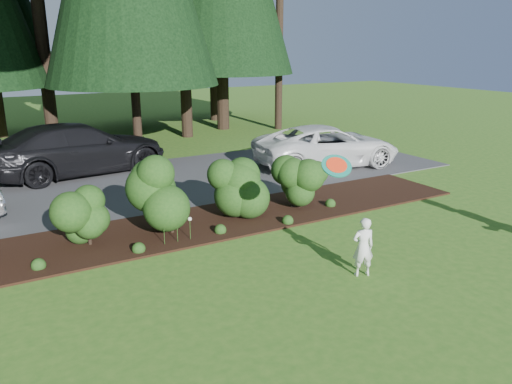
{
  "coord_description": "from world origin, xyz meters",
  "views": [
    {
      "loc": [
        -3.87,
        -7.28,
        4.18
      ],
      "look_at": [
        0.99,
        1.2,
        1.3
      ],
      "focal_mm": 35.0,
      "sensor_mm": 36.0,
      "label": 1
    }
  ],
  "objects_px": {
    "car_dark_suv": "(79,149)",
    "frisbee": "(337,166)",
    "child": "(363,247)",
    "car_white_suv": "(327,146)"
  },
  "relations": [
    {
      "from": "child",
      "to": "car_white_suv",
      "type": "bearing_deg",
      "value": -104.34
    },
    {
      "from": "car_white_suv",
      "to": "car_dark_suv",
      "type": "distance_m",
      "value": 8.49
    },
    {
      "from": "car_white_suv",
      "to": "frisbee",
      "type": "relative_size",
      "value": 8.83
    },
    {
      "from": "car_dark_suv",
      "to": "frisbee",
      "type": "distance_m",
      "value": 10.77
    },
    {
      "from": "car_dark_suv",
      "to": "child",
      "type": "bearing_deg",
      "value": -173.49
    },
    {
      "from": "car_dark_suv",
      "to": "child",
      "type": "distance_m",
      "value": 11.02
    },
    {
      "from": "car_white_suv",
      "to": "car_dark_suv",
      "type": "xyz_separation_m",
      "value": [
        -7.85,
        3.21,
        0.12
      ]
    },
    {
      "from": "car_dark_suv",
      "to": "frisbee",
      "type": "xyz_separation_m",
      "value": [
        2.44,
        -10.41,
        1.28
      ]
    },
    {
      "from": "car_dark_suv",
      "to": "child",
      "type": "height_order",
      "value": "car_dark_suv"
    },
    {
      "from": "car_dark_suv",
      "to": "child",
      "type": "xyz_separation_m",
      "value": [
        3.01,
        -10.6,
        -0.3
      ]
    }
  ]
}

